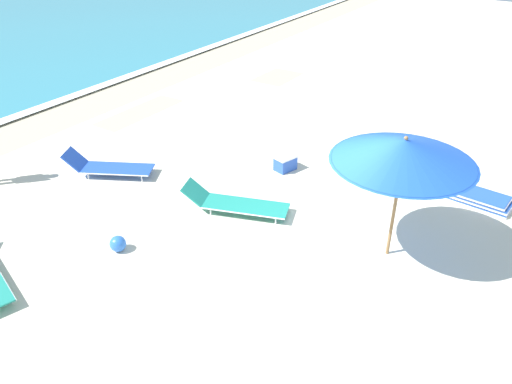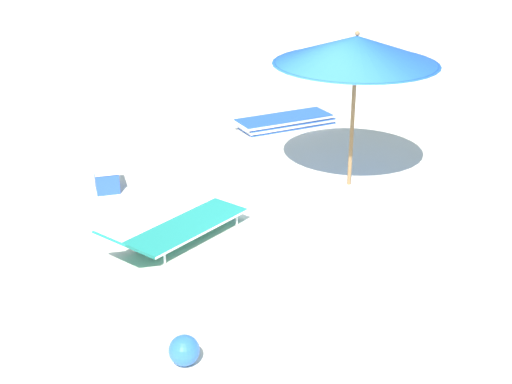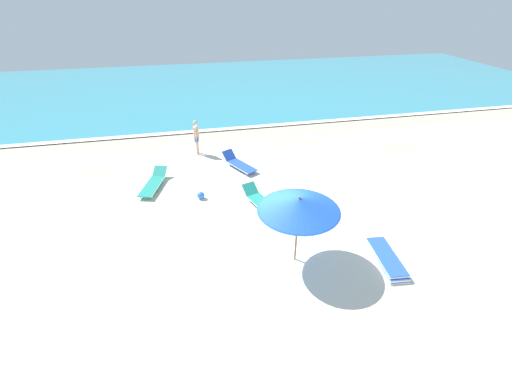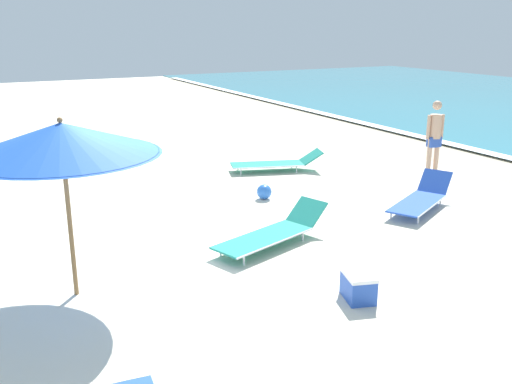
# 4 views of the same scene
# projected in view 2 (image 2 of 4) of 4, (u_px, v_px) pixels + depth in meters

# --- Properties ---
(ground_plane) EXTENTS (60.00, 60.00, 0.16)m
(ground_plane) POSITION_uv_depth(u_px,v_px,m) (302.00, 231.00, 9.72)
(ground_plane) COLOR beige
(beach_umbrella) EXTENTS (2.43, 2.43, 2.35)m
(beach_umbrella) POSITION_uv_depth(u_px,v_px,m) (356.00, 50.00, 10.20)
(beach_umbrella) COLOR olive
(beach_umbrella) RESTS_ON ground_plane
(lounger_stack) EXTENTS (0.80, 1.96, 0.24)m
(lounger_stack) POSITION_uv_depth(u_px,v_px,m) (286.00, 122.00, 13.48)
(lounger_stack) COLOR blue
(lounger_stack) RESTS_ON ground_plane
(sun_lounger_under_umbrella) EXTENTS (1.28, 2.27, 0.53)m
(sun_lounger_under_umbrella) POSITION_uv_depth(u_px,v_px,m) (175.00, 230.00, 9.10)
(sun_lounger_under_umbrella) COLOR #1E8475
(sun_lounger_under_umbrella) RESTS_ON ground_plane
(beach_ball) EXTENTS (0.31, 0.31, 0.31)m
(beach_ball) POSITION_uv_depth(u_px,v_px,m) (184.00, 350.00, 6.84)
(beach_ball) COLOR blue
(beach_ball) RESTS_ON ground_plane
(cooler_box) EXTENTS (0.58, 0.48, 0.37)m
(cooler_box) POSITION_uv_depth(u_px,v_px,m) (107.00, 178.00, 10.76)
(cooler_box) COLOR blue
(cooler_box) RESTS_ON ground_plane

